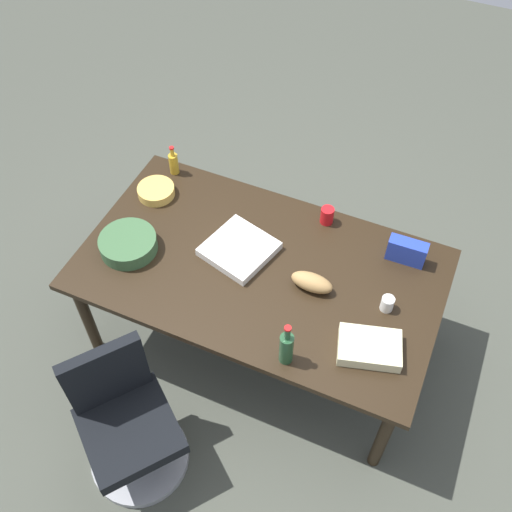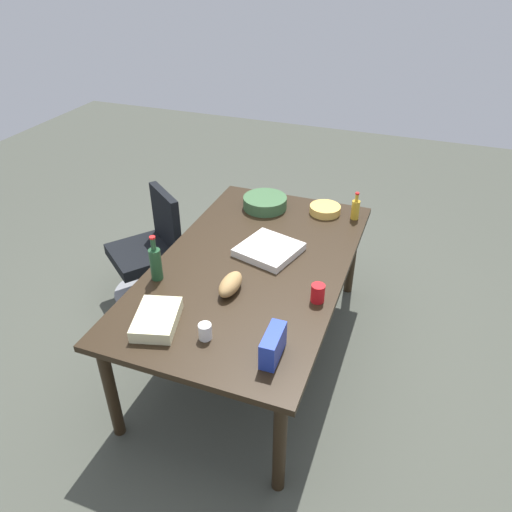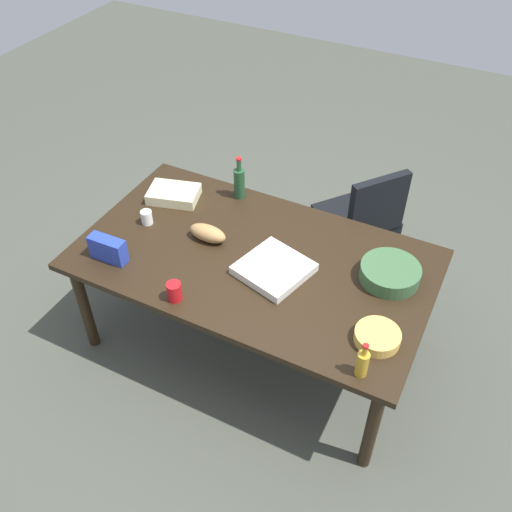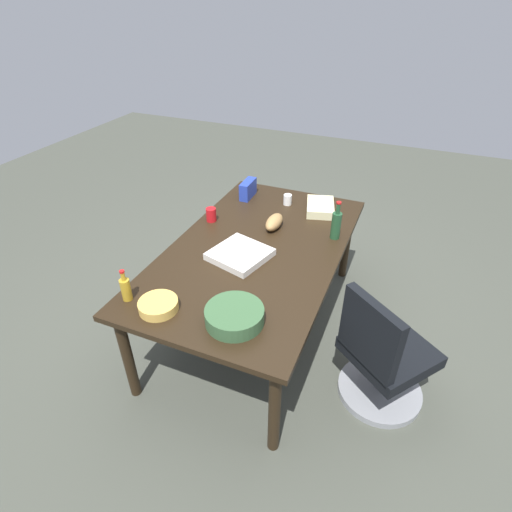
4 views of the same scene
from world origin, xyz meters
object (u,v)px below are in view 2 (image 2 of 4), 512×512
object	(u,v)px
pizza_box	(269,250)
bread_loaf	(230,284)
wine_bottle	(156,263)
paper_cup	(205,331)
red_solo_cup	(318,293)
chip_bag_blue	(273,345)
office_chair	(150,259)
chip_bowl	(325,210)
sheet_cake	(157,319)
conference_table	(252,272)
salad_bowl	(265,202)
dressing_bottle	(355,209)

from	to	relation	value
pizza_box	bread_loaf	xyz separation A→B (m)	(-0.48, 0.07, 0.03)
pizza_box	wine_bottle	distance (m)	0.75
pizza_box	paper_cup	distance (m)	0.90
paper_cup	red_solo_cup	xyz separation A→B (m)	(0.51, -0.47, 0.01)
paper_cup	chip_bag_blue	size ratio (longest dim) A/B	0.41
office_chair	pizza_box	bearing A→B (deg)	-99.75
office_chair	chip_bowl	xyz separation A→B (m)	(0.49, -1.28, 0.44)
red_solo_cup	pizza_box	bearing A→B (deg)	47.99
chip_bowl	sheet_cake	xyz separation A→B (m)	(-1.56, 0.55, 0.01)
conference_table	salad_bowl	distance (m)	0.79
office_chair	dressing_bottle	xyz separation A→B (m)	(0.49, -1.51, 0.49)
chip_bag_blue	office_chair	bearing A→B (deg)	52.26
chip_bag_blue	red_solo_cup	world-z (taller)	chip_bag_blue
paper_cup	chip_bowl	world-z (taller)	paper_cup
pizza_box	chip_bowl	size ratio (longest dim) A/B	1.55
dressing_bottle	red_solo_cup	size ratio (longest dim) A/B	1.93
pizza_box	sheet_cake	distance (m)	0.95
salad_bowl	chip_bowl	bearing A→B (deg)	-80.43
dressing_bottle	wine_bottle	xyz separation A→B (m)	(-1.18, 0.99, 0.03)
paper_cup	dressing_bottle	size ratio (longest dim) A/B	0.42
chip_bag_blue	paper_cup	bearing A→B (deg)	89.54
sheet_cake	conference_table	bearing A→B (deg)	-20.60
sheet_cake	wine_bottle	size ratio (longest dim) A/B	1.07
dressing_bottle	red_solo_cup	xyz separation A→B (m)	(-1.06, 0.01, -0.03)
paper_cup	dressing_bottle	bearing A→B (deg)	-17.15
pizza_box	dressing_bottle	distance (m)	0.80
sheet_cake	wine_bottle	bearing A→B (deg)	29.81
pizza_box	chip_bowl	world-z (taller)	chip_bowl
bread_loaf	red_solo_cup	world-z (taller)	red_solo_cup
wine_bottle	pizza_box	bearing A→B (deg)	-46.89
wine_bottle	conference_table	bearing A→B (deg)	-54.00
chip_bowl	dressing_bottle	world-z (taller)	dressing_bottle
conference_table	red_solo_cup	distance (m)	0.55
red_solo_cup	wine_bottle	xyz separation A→B (m)	(-0.13, 0.98, 0.06)
bread_loaf	sheet_cake	xyz separation A→B (m)	(-0.41, 0.26, -0.02)
dressing_bottle	wine_bottle	world-z (taller)	wine_bottle
sheet_cake	red_solo_cup	size ratio (longest dim) A/B	2.91
chip_bag_blue	chip_bowl	bearing A→B (deg)	4.23
bread_loaf	chip_bowl	xyz separation A→B (m)	(1.15, -0.29, -0.02)
bread_loaf	chip_bag_blue	size ratio (longest dim) A/B	1.09
pizza_box	sheet_cake	bearing A→B (deg)	174.92
office_chair	bread_loaf	xyz separation A→B (m)	(-0.66, -0.99, 0.46)
paper_cup	dressing_bottle	world-z (taller)	dressing_bottle
paper_cup	sheet_cake	size ratio (longest dim) A/B	0.28
chip_bowl	red_solo_cup	size ratio (longest dim) A/B	2.11
office_chair	chip_bag_blue	bearing A→B (deg)	-127.74
red_solo_cup	conference_table	bearing A→B (deg)	64.81
conference_table	salad_bowl	world-z (taller)	salad_bowl
salad_bowl	pizza_box	bearing A→B (deg)	-158.12
chip_bowl	sheet_cake	world-z (taller)	sheet_cake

